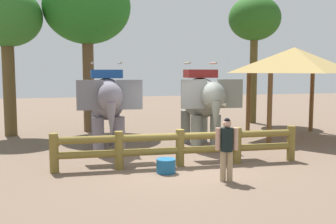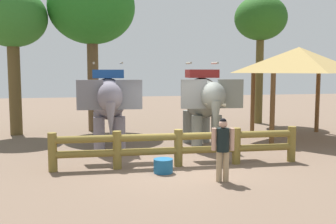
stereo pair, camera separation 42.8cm
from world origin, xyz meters
name	(u,v)px [view 1 (the left image)]	position (x,y,z in m)	size (l,w,h in m)	color
ground_plane	(183,168)	(0.00, 0.00, 0.00)	(60.00, 60.00, 0.00)	brown
log_fence	(180,145)	(0.00, 0.28, 0.61)	(7.10, 0.52, 1.05)	brown
elephant_near_left	(107,101)	(-1.77, 2.97, 1.68)	(1.98, 3.46, 2.98)	slate
elephant_center	(202,100)	(1.46, 2.67, 1.68)	(1.99, 3.49, 2.99)	slate
tourist_woman_in_black	(227,145)	(0.68, -1.46, 0.90)	(0.54, 0.37, 1.56)	tan
thatched_shelter	(294,61)	(5.76, 3.88, 3.07)	(4.48, 4.48, 3.62)	brown
tree_far_left	(6,20)	(-5.38, 7.04, 4.72)	(2.85, 2.85, 6.07)	brown
tree_back_center	(87,8)	(-2.15, 7.45, 5.37)	(3.77, 3.77, 7.04)	brown
tree_far_right	(255,21)	(6.16, 8.23, 5.18)	(2.61, 2.61, 6.42)	brown
feed_bucket	(166,166)	(-0.56, -0.34, 0.19)	(0.51, 0.51, 0.37)	#19598C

